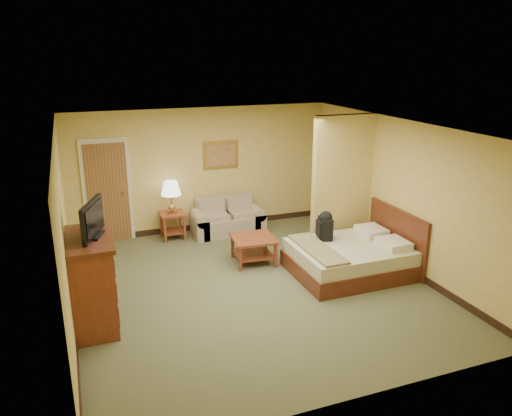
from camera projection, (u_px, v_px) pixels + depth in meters
name	position (u px, v px, depth m)	size (l,w,h in m)	color
floor	(252.00, 286.00, 8.18)	(6.00, 6.00, 0.00)	#535637
ceiling	(251.00, 128.00, 7.40)	(6.00, 6.00, 0.00)	white
back_wall	(202.00, 170.00, 10.46)	(5.50, 0.02, 2.60)	#CFB458
left_wall	(64.00, 233.00, 6.86)	(0.02, 6.00, 2.60)	#CFB458
right_wall	(399.00, 194.00, 8.71)	(0.02, 6.00, 2.60)	#CFB458
partition	(342.00, 185.00, 9.34)	(1.20, 0.15, 2.60)	#CFB458
door	(107.00, 192.00, 9.86)	(0.94, 0.16, 2.10)	beige
baseboard	(204.00, 226.00, 10.83)	(5.50, 0.02, 0.12)	black
loveseat	(228.00, 222.00, 10.53)	(1.50, 0.70, 0.76)	gray
side_table	(173.00, 222.00, 10.18)	(0.50, 0.50, 0.55)	maroon
table_lamp	(171.00, 189.00, 9.98)	(0.40, 0.40, 0.66)	#B98244
coffee_table	(253.00, 244.00, 9.03)	(0.82, 0.82, 0.48)	maroon
wall_picture	(221.00, 155.00, 10.49)	(0.76, 0.04, 0.59)	#B78E3F
dresser	(91.00, 281.00, 6.86)	(0.64, 1.23, 1.31)	maroon
tv	(92.00, 220.00, 6.63)	(0.33, 0.77, 0.49)	black
bed	(352.00, 257.00, 8.62)	(1.95, 1.63, 1.05)	#491E11
backpack	(325.00, 225.00, 8.72)	(0.25, 0.33, 0.51)	black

